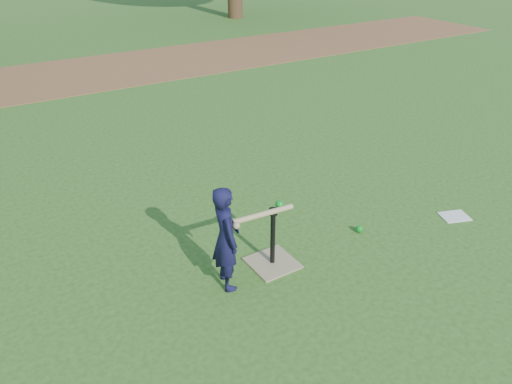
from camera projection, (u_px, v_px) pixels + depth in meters
ground at (259, 246)px, 5.07m from camera, size 80.00×80.00×0.00m
dirt_strip at (74, 75)px, 10.68m from camera, size 24.00×3.00×0.01m
child at (226, 238)px, 4.31m from camera, size 0.30×0.40×0.99m
wiffle_ball_ground at (359, 229)px, 5.28m from camera, size 0.08×0.08×0.08m
clipboard at (455, 216)px, 5.57m from camera, size 0.36×0.32×0.01m
batting_tee at (272, 254)px, 4.76m from camera, size 0.44×0.44×0.61m
swing_action at (264, 213)px, 4.45m from camera, size 0.63×0.15×0.09m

